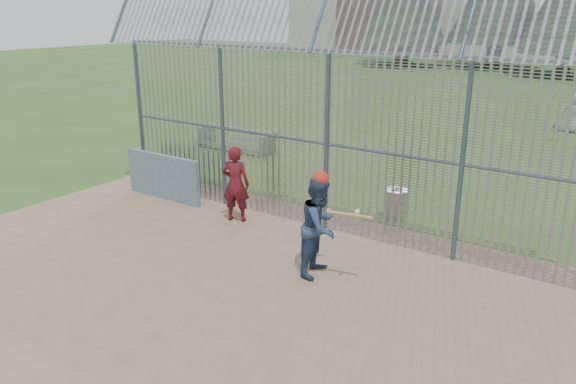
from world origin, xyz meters
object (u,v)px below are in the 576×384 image
Objects in this scene: dugout_wall at (163,177)px; onlooker at (236,184)px; bleacher at (236,139)px; trash_can at (396,204)px; batter at (320,226)px.

dugout_wall is 2.63m from onlooker.
dugout_wall is 5.60m from bleacher.
onlooker reaches higher than bleacher.
bleacher is at bearing -71.32° from onlooker.
trash_can is at bearing -164.54° from onlooker.
batter is 10.10m from bleacher.
bleacher is at bearing 109.56° from dugout_wall.
onlooker is (2.61, -0.16, 0.31)m from dugout_wall.
onlooker is 2.21× the size of trash_can.
trash_can is (0.01, 3.51, -0.59)m from batter.
dugout_wall reaches higher than trash_can.
batter reaches higher than trash_can.
onlooker is at bearing -3.54° from dugout_wall.
batter reaches higher than onlooker.
batter is at bearing -90.22° from trash_can.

